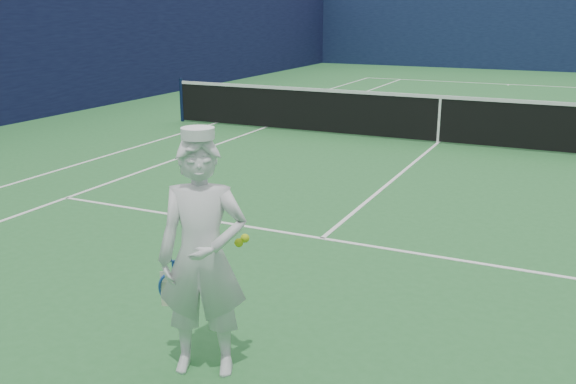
% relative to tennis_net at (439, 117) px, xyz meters
% --- Properties ---
extents(ground, '(80.00, 80.00, 0.00)m').
position_rel_tennis_net_xyz_m(ground, '(0.00, 0.00, -0.55)').
color(ground, '#286B32').
rests_on(ground, ground).
extents(court_markings, '(11.03, 23.83, 0.01)m').
position_rel_tennis_net_xyz_m(court_markings, '(0.00, 0.00, -0.55)').
color(court_markings, white).
rests_on(court_markings, ground).
extents(windscreen_fence, '(20.12, 36.12, 4.00)m').
position_rel_tennis_net_xyz_m(windscreen_fence, '(0.00, 0.00, 1.45)').
color(windscreen_fence, '#101A3D').
rests_on(windscreen_fence, ground).
extents(tennis_net, '(12.88, 0.09, 1.07)m').
position_rel_tennis_net_xyz_m(tennis_net, '(0.00, 0.00, 0.00)').
color(tennis_net, '#141E4C').
rests_on(tennis_net, ground).
extents(tennis_player, '(0.89, 0.66, 1.92)m').
position_rel_tennis_net_xyz_m(tennis_player, '(0.30, -9.52, 0.38)').
color(tennis_player, silver).
rests_on(tennis_player, ground).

